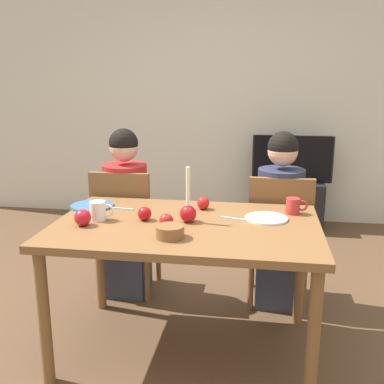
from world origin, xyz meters
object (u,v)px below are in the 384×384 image
tv (292,159)px  apple_far_edge (83,218)px  chair_right (279,233)px  plate_left (92,206)px  apple_by_left_plate (166,221)px  mug_right (294,206)px  bowl_walnuts (170,232)px  apple_by_right_mug (145,214)px  tv_stand (290,204)px  person_right_child (279,223)px  plate_right (266,218)px  apple_near_candle (203,203)px  person_left_child (126,216)px  dining_table (186,238)px  mug_left (98,211)px  chair_left (125,225)px  candle_centerpiece (188,211)px

tv → apple_far_edge: tv is taller
chair_right → tv: tv is taller
plate_left → apple_by_left_plate: 0.60m
mug_right → apple_far_edge: size_ratio=1.38×
bowl_walnuts → apple_by_right_mug: bearing=127.4°
tv_stand → apple_by_left_plate: (-0.77, -2.39, 0.55)m
person_right_child → plate_right: size_ratio=5.07×
tv → mug_right: size_ratio=6.54×
apple_near_candle → chair_right: bearing=36.2°
tv → apple_by_left_plate: tv is taller
bowl_walnuts → person_left_child: bearing=119.2°
tv → apple_by_left_plate: bearing=-108.0°
tv → apple_far_edge: bearing=-116.5°
tv_stand → apple_near_candle: size_ratio=8.78×
chair_right → tv: (0.17, 1.69, 0.20)m
plate_left → bowl_walnuts: bearing=-39.1°
dining_table → plate_right: (0.42, 0.13, 0.09)m
person_left_child → person_right_child: bearing=0.0°
plate_right → person_right_child: bearing=79.6°
plate_right → mug_left: bearing=-170.4°
chair_left → apple_by_right_mug: bearing=-63.3°
plate_right → bowl_walnuts: bowl_walnuts is taller
person_right_child → mug_right: bearing=-81.4°
mug_left → apple_near_candle: (0.53, 0.29, -0.02)m
chair_left → person_right_child: person_right_child is taller
candle_centerpiece → apple_by_left_plate: bearing=-131.3°
mug_left → apple_near_candle: mug_left is taller
plate_left → apple_near_candle: (0.66, 0.05, 0.03)m
apple_by_left_plate → apple_near_candle: bearing=68.1°
chair_left → mug_left: (0.05, -0.63, 0.29)m
plate_left → mug_right: 1.18m
apple_far_edge → apple_by_right_mug: bearing=25.2°
dining_table → bowl_walnuts: bowl_walnuts is taller
apple_by_left_plate → mug_left: bearing=170.3°
mug_right → tv: bearing=86.8°
tv_stand → apple_near_candle: 2.19m
person_left_child → person_right_child: size_ratio=1.00×
person_right_child → plate_right: bearing=-100.4°
tv → bowl_walnuts: (-0.72, -2.53, 0.07)m
chair_right → chair_left: bearing=180.0°
plate_right → apple_far_edge: 0.98m
person_right_child → apple_by_right_mug: (-0.74, -0.62, 0.22)m
mug_left → bowl_walnuts: bearing=-26.2°
plate_left → mug_left: mug_left is taller
candle_centerpiece → person_left_child: bearing=130.9°
tv → plate_right: bearing=-97.0°
tv_stand → candle_centerpiece: candle_centerpiece is taller
dining_table → apple_far_edge: 0.55m
person_right_child → mug_left: (-0.99, -0.66, 0.23)m
tv_stand → apple_far_edge: size_ratio=7.30×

